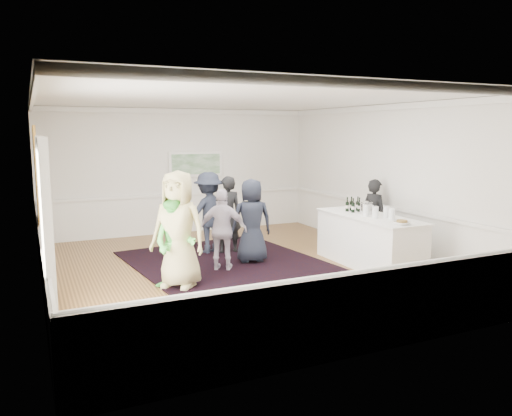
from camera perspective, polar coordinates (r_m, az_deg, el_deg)
name	(u,v)px	position (r m, az deg, el deg)	size (l,w,h in m)	color
floor	(241,270)	(9.62, -1.74, -7.06)	(8.00, 8.00, 0.00)	brown
ceiling	(240,99)	(9.28, -1.83, 12.33)	(7.00, 8.00, 0.02)	white
wall_left	(36,197)	(8.60, -23.83, 1.19)	(0.02, 8.00, 3.20)	white
wall_right	(390,179)	(11.14, 15.07, 3.19)	(0.02, 8.00, 3.20)	white
wall_back	(181,171)	(13.08, -8.62, 4.17)	(7.00, 0.02, 3.20)	white
wall_front	(376,221)	(5.87, 13.55, -1.49)	(7.00, 0.02, 3.20)	white
wainscoting	(241,244)	(9.50, -1.75, -4.15)	(7.00, 8.00, 1.00)	white
mirror	(37,177)	(9.87, -23.76, 3.24)	(0.05, 1.25, 1.85)	gold
doorway	(45,229)	(6.74, -22.98, -2.22)	(0.10, 1.78, 2.56)	white
landscape_painting	(196,164)	(13.13, -6.89, 5.01)	(1.44, 0.06, 0.66)	white
area_rug	(233,265)	(9.88, -2.66, -6.57)	(3.47, 4.55, 0.02)	black
serving_table	(369,240)	(10.05, 12.80, -3.64)	(0.94, 2.47, 1.00)	white
bartender	(374,216)	(11.14, 13.36, -0.88)	(0.59, 0.38, 1.61)	black
guest_tan	(178,230)	(8.46, -8.86, -2.45)	(0.97, 0.63, 1.98)	tan
guest_green	(175,245)	(8.39, -9.19, -4.17)	(0.74, 0.58, 1.52)	#5AD856
guest_lilac	(223,230)	(9.43, -3.80, -2.53)	(0.91, 0.38, 1.56)	silver
guest_dark_a	(209,213)	(10.81, -5.40, -0.55)	(1.14, 0.65, 1.76)	#1C212F
guest_dark_b	(227,215)	(10.78, -3.28, -0.77)	(0.61, 0.40, 1.68)	black
guest_navy	(252,221)	(9.99, -0.50, -1.47)	(0.83, 0.54, 1.69)	#1C212F
wine_bottles	(354,204)	(10.38, 11.11, 0.47)	(0.32, 0.29, 0.31)	black
juice_pitchers	(380,212)	(9.70, 13.96, -0.41)	(0.37, 0.62, 0.24)	#68BE43
ice_bucket	(366,208)	(10.09, 12.46, -0.04)	(0.26, 0.26, 0.24)	silver
nut_bowl	(402,222)	(9.12, 16.34, -1.60)	(0.28, 0.28, 0.08)	white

